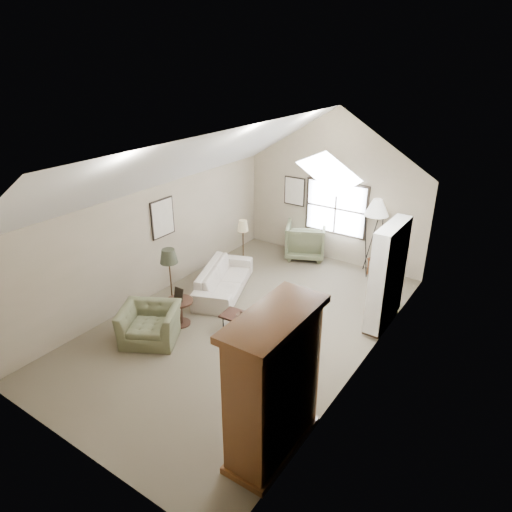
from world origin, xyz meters
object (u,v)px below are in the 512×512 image
Objects in this scene: armoire at (274,385)px; armchair_far at (306,240)px; coffee_table at (241,325)px; side_table at (180,312)px; armchair_near at (150,324)px; side_chair at (380,256)px; sofa at (224,279)px.

armchair_far is at bearing 114.53° from armoire.
coffee_table is 1.31m from side_table.
armoire is at bearing -45.32° from coffee_table.
side_table is at bearing 53.28° from armchair_near.
armoire reaches higher than side_table.
armchair_near is at bearing -92.60° from side_chair.
sofa is 2.91m from armchair_far.
armchair_near is 1.94× the size of side_table.
side_table is at bearing -161.63° from coffee_table.
side_chair reaches higher than armchair_far.
coffee_table is 1.43× the size of side_table.
armchair_far reaches higher than coffee_table.
armoire reaches higher than coffee_table.
side_chair reaches higher than sofa.
armoire is at bearing -26.71° from side_table.
side_table is at bearing 58.60° from armchair_far.
armchair_far is at bearing -155.26° from side_chair.
armchair_near is (0.00, -2.34, 0.03)m from sofa.
side_chair is at bearing 33.36° from armchair_near.
armoire is 4.77m from sofa.
sofa reaches higher than coffee_table.
side_chair is at bearing 155.12° from armchair_far.
sofa is 2.06× the size of armchair_near.
sofa is (-3.39, 3.26, -0.78)m from armoire.
armchair_far is 2.08m from side_chair.
sofa reaches higher than side_table.
side_table is (0.10, 0.74, -0.07)m from armchair_near.
armchair_near is at bearing -97.41° from side_table.
armchair_near is (-3.39, 0.91, -0.75)m from armoire.
side_chair is (2.68, 5.19, 0.18)m from armchair_near.
armchair_far is (0.60, 5.19, 0.13)m from armchair_near.
armchair_near is 0.75m from side_table.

